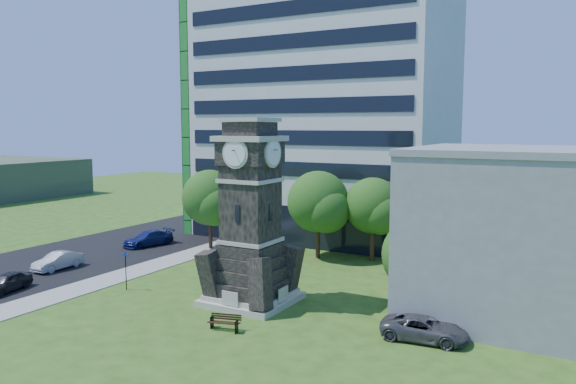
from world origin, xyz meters
The scene contains 16 objects.
ground centered at (0.00, 0.00, 0.00)m, with size 160.00×160.00×0.00m, color #2C5017.
sidewalk centered at (-9.50, 5.00, 0.03)m, with size 3.00×70.00×0.06m, color gray.
street centered at (-18.00, 5.00, 0.01)m, with size 14.00×80.00×0.02m, color black.
clock_tower centered at (3.00, 2.00, 5.28)m, with size 5.40×5.40×12.22m.
office_tall centered at (-3.20, 25.84, 14.22)m, with size 26.20×15.11×28.60m.
office_low centered at (19.97, 8.00, 5.21)m, with size 15.20×12.20×10.40m.
car_street_south centered at (-13.49, -4.57, 0.67)m, with size 1.59×3.96×1.35m, color black.
car_street_mid centered at (-15.58, 1.43, 0.70)m, with size 1.47×4.22×1.39m, color #ABAEB2.
car_street_north centered at (-15.53, 11.88, 0.73)m, with size 2.06×5.06×1.47m, color navy.
car_east_lot centered at (14.95, 1.01, 0.65)m, with size 2.17×4.70×1.31m, color #4E4D52.
park_bench centered at (4.50, -3.10, 0.50)m, with size 1.84×0.49×0.95m.
street_sign centered at (-6.37, -0.06, 1.70)m, with size 0.65×0.07×2.72m.
tree_nw centered at (-9.33, 13.85, 4.75)m, with size 5.83×5.30×7.60m.
tree_nc centered at (1.29, 15.56, 4.86)m, with size 6.00×5.45×7.79m.
tree_ne centered at (5.88, 16.91, 4.67)m, with size 5.35×4.86×7.31m.
tree_east centered at (13.30, 5.63, 3.48)m, with size 5.18×4.71×5.98m.
Camera 1 is at (23.02, -28.48, 11.70)m, focal length 35.00 mm.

